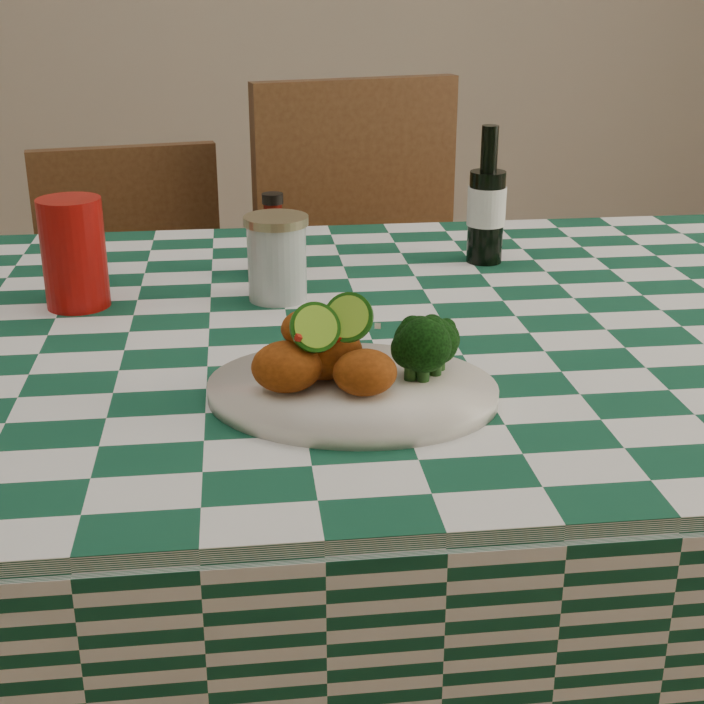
{
  "coord_description": "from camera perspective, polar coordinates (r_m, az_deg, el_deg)",
  "views": [
    {
      "loc": [
        -0.06,
        -1.21,
        1.23
      ],
      "look_at": [
        0.06,
        -0.24,
        0.84
      ],
      "focal_mm": 50.0,
      "sensor_mm": 36.0,
      "label": 1
    }
  ],
  "objects": [
    {
      "name": "wooden_chair_left",
      "position": [
        2.13,
        -11.9,
        -0.78
      ],
      "size": [
        0.46,
        0.48,
        0.87
      ],
      "primitive_type": null,
      "rotation": [
        0.0,
        0.0,
        0.17
      ],
      "color": "#472814",
      "rests_on": "ground"
    },
    {
      "name": "broccoli_side",
      "position": [
        1.07,
        4.71,
        0.31
      ],
      "size": [
        0.09,
        0.09,
        0.07
      ],
      "primitive_type": null,
      "color": "black",
      "rests_on": "plate"
    },
    {
      "name": "mason_jar",
      "position": [
        1.38,
        -4.39,
        5.47
      ],
      "size": [
        0.1,
        0.1,
        0.12
      ],
      "primitive_type": null,
      "rotation": [
        0.0,
        0.0,
        -0.09
      ],
      "color": "#B2BCBA",
      "rests_on": "dining_table"
    },
    {
      "name": "fried_chicken_pile",
      "position": [
        1.04,
        -0.99,
        0.4
      ],
      "size": [
        0.14,
        0.1,
        0.09
      ],
      "primitive_type": null,
      "color": "#963F0E",
      "rests_on": "plate"
    },
    {
      "name": "red_tumbler",
      "position": [
        1.39,
        -15.88,
        5.55
      ],
      "size": [
        0.11,
        0.11,
        0.15
      ],
      "primitive_type": "cylinder",
      "rotation": [
        0.0,
        0.0,
        0.37
      ],
      "color": "#9B0C08",
      "rests_on": "dining_table"
    },
    {
      "name": "plate",
      "position": [
        1.07,
        0.0,
        -2.3
      ],
      "size": [
        0.37,
        0.31,
        0.02
      ],
      "primitive_type": null,
      "rotation": [
        0.0,
        0.0,
        -0.24
      ],
      "color": "silver",
      "rests_on": "dining_table"
    },
    {
      "name": "beer_bottle",
      "position": [
        1.56,
        7.87,
        9.03
      ],
      "size": [
        0.06,
        0.06,
        0.21
      ],
      "primitive_type": null,
      "rotation": [
        0.0,
        0.0,
        -0.02
      ],
      "color": "black",
      "rests_on": "dining_table"
    },
    {
      "name": "ketchup_bottle",
      "position": [
        1.49,
        -4.58,
        6.85
      ],
      "size": [
        0.06,
        0.06,
        0.12
      ],
      "primitive_type": null,
      "rotation": [
        0.0,
        0.0,
        0.12
      ],
      "color": "#610C04",
      "rests_on": "dining_table"
    },
    {
      "name": "dining_table",
      "position": [
        1.47,
        -3.37,
        -12.98
      ],
      "size": [
        1.66,
        1.06,
        0.79
      ],
      "primitive_type": null,
      "color": "#124831",
      "rests_on": "ground"
    },
    {
      "name": "wooden_chair_right",
      "position": [
        2.07,
        2.17,
        1.1
      ],
      "size": [
        0.55,
        0.57,
        1.0
      ],
      "primitive_type": null,
      "rotation": [
        0.0,
        0.0,
        0.23
      ],
      "color": "#472814",
      "rests_on": "ground"
    }
  ]
}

